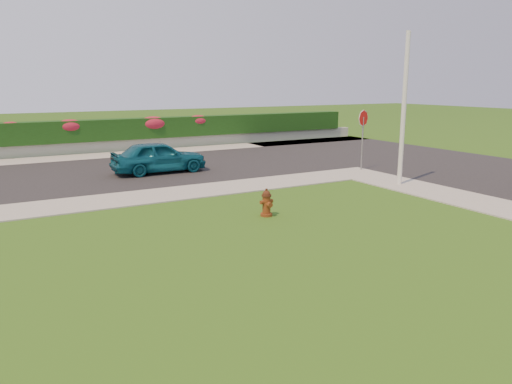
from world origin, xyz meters
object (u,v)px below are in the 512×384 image
utility_pole (404,110)px  fire_hydrant (267,203)px  sedan_teal (159,157)px  stop_sign (363,126)px

utility_pole → fire_hydrant: bearing=-168.2°
sedan_teal → utility_pole: (6.71, -6.47, 1.97)m
fire_hydrant → stop_sign: stop_sign is taller
sedan_teal → utility_pole: size_ratio=0.71×
utility_pole → stop_sign: size_ratio=2.11×
fire_hydrant → utility_pole: size_ratio=0.14×
fire_hydrant → utility_pole: bearing=7.7°
sedan_teal → utility_pole: bearing=-134.3°
sedan_teal → stop_sign: bearing=-115.0°
fire_hydrant → stop_sign: size_ratio=0.31×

